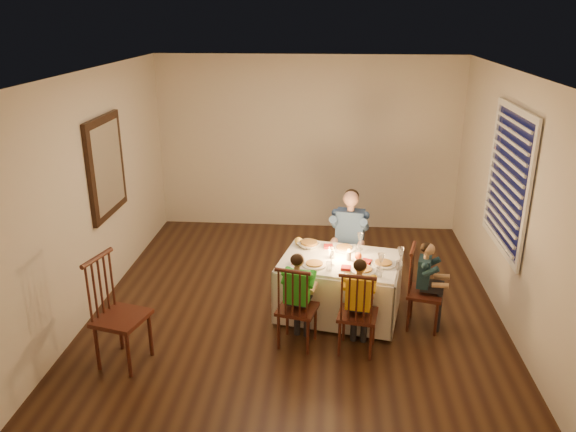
# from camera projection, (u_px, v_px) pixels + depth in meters

# --- Properties ---
(ground) EXTENTS (5.00, 5.00, 0.00)m
(ground) POSITION_uv_depth(u_px,v_px,m) (297.00, 303.00, 6.49)
(ground) COLOR black
(ground) RESTS_ON ground
(wall_left) EXTENTS (0.02, 5.00, 2.60)m
(wall_left) POSITION_uv_depth(u_px,v_px,m) (95.00, 191.00, 6.21)
(wall_left) COLOR beige
(wall_left) RESTS_ON ground
(wall_right) EXTENTS (0.02, 5.00, 2.60)m
(wall_right) POSITION_uv_depth(u_px,v_px,m) (512.00, 201.00, 5.88)
(wall_right) COLOR beige
(wall_right) RESTS_ON ground
(wall_back) EXTENTS (4.50, 0.02, 2.60)m
(wall_back) POSITION_uv_depth(u_px,v_px,m) (308.00, 144.00, 8.38)
(wall_back) COLOR beige
(wall_back) RESTS_ON ground
(ceiling) EXTENTS (5.00, 5.00, 0.00)m
(ceiling) POSITION_uv_depth(u_px,v_px,m) (299.00, 72.00, 5.59)
(ceiling) COLOR white
(ceiling) RESTS_ON wall_back
(dining_table) EXTENTS (1.43, 1.15, 0.63)m
(dining_table) POSITION_uv_depth(u_px,v_px,m) (340.00, 275.00, 6.10)
(dining_table) COLOR silver
(dining_table) RESTS_ON ground
(chair_adult) EXTENTS (0.43, 0.41, 0.90)m
(chair_adult) POSITION_uv_depth(u_px,v_px,m) (347.00, 284.00, 6.93)
(chair_adult) COLOR #3B1810
(chair_adult) RESTS_ON ground
(chair_near_left) EXTENTS (0.44, 0.43, 0.90)m
(chair_near_left) POSITION_uv_depth(u_px,v_px,m) (297.00, 344.00, 5.69)
(chair_near_left) COLOR #3B1810
(chair_near_left) RESTS_ON ground
(chair_near_right) EXTENTS (0.42, 0.41, 0.90)m
(chair_near_right) POSITION_uv_depth(u_px,v_px,m) (356.00, 350.00, 5.59)
(chair_near_right) COLOR #3B1810
(chair_near_right) RESTS_ON ground
(chair_end) EXTENTS (0.43, 0.44, 0.90)m
(chair_end) POSITION_uv_depth(u_px,v_px,m) (422.00, 326.00, 6.01)
(chair_end) COLOR #3B1810
(chair_end) RESTS_ON ground
(chair_extra) EXTENTS (0.53, 0.54, 1.09)m
(chair_extra) POSITION_uv_depth(u_px,v_px,m) (127.00, 362.00, 5.40)
(chair_extra) COLOR #3B1810
(chair_extra) RESTS_ON ground
(adult) EXTENTS (0.50, 0.47, 1.22)m
(adult) POSITION_uv_depth(u_px,v_px,m) (347.00, 284.00, 6.93)
(adult) COLOR #32497D
(adult) RESTS_ON ground
(child_green) EXTENTS (0.38, 0.36, 1.00)m
(child_green) POSITION_uv_depth(u_px,v_px,m) (297.00, 344.00, 5.69)
(child_green) COLOR green
(child_green) RESTS_ON ground
(child_yellow) EXTENTS (0.36, 0.34, 1.00)m
(child_yellow) POSITION_uv_depth(u_px,v_px,m) (356.00, 350.00, 5.59)
(child_yellow) COLOR yellow
(child_yellow) RESTS_ON ground
(child_teal) EXTENTS (0.33, 0.35, 0.96)m
(child_teal) POSITION_uv_depth(u_px,v_px,m) (422.00, 326.00, 6.01)
(child_teal) COLOR #19323E
(child_teal) RESTS_ON ground
(setting_adult) EXTENTS (0.31, 0.31, 0.02)m
(setting_adult) POSITION_uv_depth(u_px,v_px,m) (344.00, 249.00, 6.28)
(setting_adult) COLOR silver
(setting_adult) RESTS_ON dining_table
(setting_green) EXTENTS (0.31, 0.31, 0.02)m
(setting_green) POSITION_uv_depth(u_px,v_px,m) (314.00, 265.00, 5.88)
(setting_green) COLOR silver
(setting_green) RESTS_ON dining_table
(setting_yellow) EXTENTS (0.31, 0.31, 0.02)m
(setting_yellow) POSITION_uv_depth(u_px,v_px,m) (363.00, 270.00, 5.75)
(setting_yellow) COLOR silver
(setting_yellow) RESTS_ON dining_table
(setting_teal) EXTENTS (0.31, 0.31, 0.02)m
(setting_teal) POSITION_uv_depth(u_px,v_px,m) (383.00, 264.00, 5.90)
(setting_teal) COLOR silver
(setting_teal) RESTS_ON dining_table
(candle_left) EXTENTS (0.06, 0.06, 0.10)m
(candle_left) POSITION_uv_depth(u_px,v_px,m) (332.00, 254.00, 6.04)
(candle_left) COLOR silver
(candle_left) RESTS_ON dining_table
(candle_right) EXTENTS (0.06, 0.06, 0.10)m
(candle_right) POSITION_uv_depth(u_px,v_px,m) (349.00, 256.00, 6.00)
(candle_right) COLOR silver
(candle_right) RESTS_ON dining_table
(squash) EXTENTS (0.09, 0.09, 0.09)m
(squash) POSITION_uv_depth(u_px,v_px,m) (298.00, 241.00, 6.40)
(squash) COLOR yellow
(squash) RESTS_ON dining_table
(orange_fruit) EXTENTS (0.08, 0.08, 0.08)m
(orange_fruit) POSITION_uv_depth(u_px,v_px,m) (358.00, 256.00, 6.02)
(orange_fruit) COLOR #FF6015
(orange_fruit) RESTS_ON dining_table
(serving_bowl) EXTENTS (0.33, 0.33, 0.06)m
(serving_bowl) POSITION_uv_depth(u_px,v_px,m) (309.00, 245.00, 6.33)
(serving_bowl) COLOR silver
(serving_bowl) RESTS_ON dining_table
(wall_mirror) EXTENTS (0.06, 0.95, 1.15)m
(wall_mirror) POSITION_uv_depth(u_px,v_px,m) (106.00, 167.00, 6.41)
(wall_mirror) COLOR black
(wall_mirror) RESTS_ON wall_left
(window_blinds) EXTENTS (0.07, 1.34, 1.54)m
(window_blinds) POSITION_uv_depth(u_px,v_px,m) (507.00, 180.00, 5.91)
(window_blinds) COLOR black
(window_blinds) RESTS_ON wall_right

